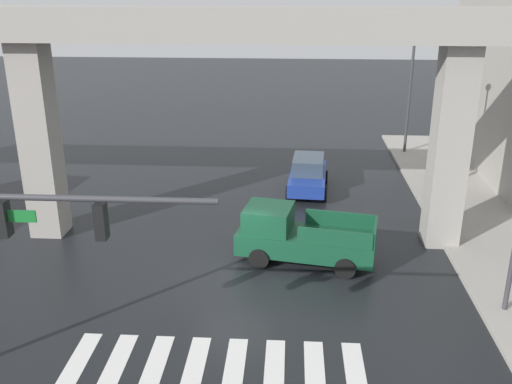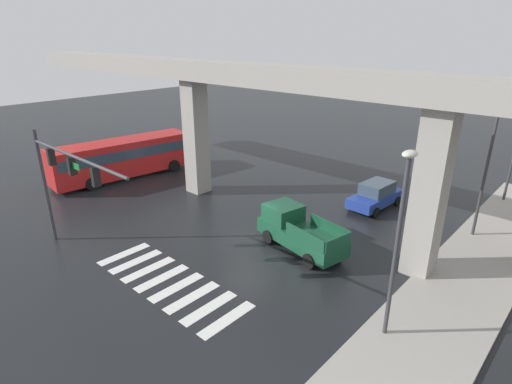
{
  "view_description": "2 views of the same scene",
  "coord_description": "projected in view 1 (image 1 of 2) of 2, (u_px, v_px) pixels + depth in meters",
  "views": [
    {
      "loc": [
        1.96,
        -18.07,
        10.07
      ],
      "look_at": [
        0.73,
        1.59,
        2.72
      ],
      "focal_mm": 40.34,
      "sensor_mm": 36.0,
      "label": 1
    },
    {
      "loc": [
        13.62,
        -14.1,
        10.64
      ],
      "look_at": [
        0.5,
        0.32,
        3.05
      ],
      "focal_mm": 28.49,
      "sensor_mm": 36.0,
      "label": 2
    }
  ],
  "objects": [
    {
      "name": "sedan_blue",
      "position": [
        308.0,
        174.0,
        28.81
      ],
      "size": [
        2.19,
        4.41,
        1.72
      ],
      "color": "#1E3899",
      "rests_on": "ground"
    },
    {
      "name": "sidewalk_east",
      "position": [
        503.0,
        259.0,
        21.78
      ],
      "size": [
        4.0,
        36.0,
        0.15
      ],
      "primitive_type": "cube",
      "color": "#9E9991",
      "rests_on": "ground"
    },
    {
      "name": "elevated_overpass",
      "position": [
        239.0,
        42.0,
        21.07
      ],
      "size": [
        55.8,
        2.47,
        9.11
      ],
      "color": "#9E9991",
      "rests_on": "ground"
    },
    {
      "name": "crosswalk_stripes",
      "position": [
        214.0,
        368.0,
        15.79
      ],
      "size": [
        8.25,
        2.8,
        0.01
      ],
      "color": "silver",
      "rests_on": "ground"
    },
    {
      "name": "street_lamp_far_north",
      "position": [
        411.0,
        79.0,
        33.5
      ],
      "size": [
        0.44,
        0.7,
        7.24
      ],
      "color": "#38383D",
      "rests_on": "ground"
    },
    {
      "name": "pickup_truck",
      "position": [
        298.0,
        237.0,
        21.51
      ],
      "size": [
        5.36,
        2.8,
        2.08
      ],
      "color": "#14472D",
      "rests_on": "ground"
    },
    {
      "name": "ground_plane",
      "position": [
        233.0,
        278.0,
        20.53
      ],
      "size": [
        120.0,
        120.0,
        0.0
      ],
      "primitive_type": "plane",
      "color": "black"
    },
    {
      "name": "street_lamp_mid_block",
      "position": [
        439.0,
        103.0,
        27.02
      ],
      "size": [
        0.44,
        0.7,
        7.24
      ],
      "color": "#38383D",
      "rests_on": "ground"
    }
  ]
}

